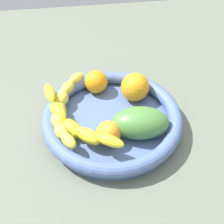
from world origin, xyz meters
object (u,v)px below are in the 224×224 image
at_px(orange_mid_right, 109,133).
at_px(mango_green, 140,123).
at_px(banana_draped_left, 73,122).
at_px(banana_draped_right, 63,109).
at_px(orange_front, 135,87).
at_px(orange_mid_left, 96,82).
at_px(fruit_bowl, 112,119).

xyz_separation_m(orange_mid_right, mango_green, (0.07, 0.01, 0.01)).
xyz_separation_m(banana_draped_left, mango_green, (0.14, -0.02, 0.00)).
relative_size(banana_draped_right, orange_front, 3.62).
height_order(banana_draped_right, mango_green, mango_green).
height_order(orange_front, orange_mid_left, orange_front).
height_order(fruit_bowl, banana_draped_left, banana_draped_left).
distance_m(banana_draped_right, orange_front, 0.17).
relative_size(fruit_bowl, orange_mid_left, 5.56).
height_order(banana_draped_left, orange_front, orange_front).
distance_m(banana_draped_left, orange_mid_right, 0.08).
bearing_deg(fruit_bowl, banana_draped_right, 163.45).
distance_m(banana_draped_left, banana_draped_right, 0.05).
xyz_separation_m(fruit_bowl, banana_draped_right, (-0.10, 0.03, 0.02)).
bearing_deg(banana_draped_right, banana_draped_left, -67.62).
bearing_deg(banana_draped_right, orange_mid_left, 44.02).
xyz_separation_m(fruit_bowl, orange_front, (0.06, 0.07, 0.03)).
bearing_deg(fruit_bowl, orange_mid_left, 101.88).
height_order(banana_draped_left, mango_green, mango_green).
relative_size(banana_draped_left, orange_front, 3.19).
xyz_separation_m(banana_draped_left, orange_mid_left, (0.06, 0.13, -0.00)).
bearing_deg(orange_mid_right, fruit_bowl, 74.83).
xyz_separation_m(banana_draped_right, orange_mid_right, (0.09, -0.08, 0.00)).
distance_m(fruit_bowl, banana_draped_right, 0.11).
bearing_deg(orange_mid_right, banana_draped_left, 152.42).
height_order(orange_mid_right, mango_green, mango_green).
xyz_separation_m(banana_draped_right, mango_green, (0.16, -0.07, 0.01)).
bearing_deg(mango_green, orange_front, 84.59).
distance_m(banana_draped_right, orange_mid_right, 0.12).
height_order(orange_front, orange_mid_right, orange_front).
bearing_deg(fruit_bowl, orange_mid_right, -105.17).
bearing_deg(orange_front, banana_draped_left, -148.83).
xyz_separation_m(orange_mid_left, orange_mid_right, (0.01, -0.16, -0.00)).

